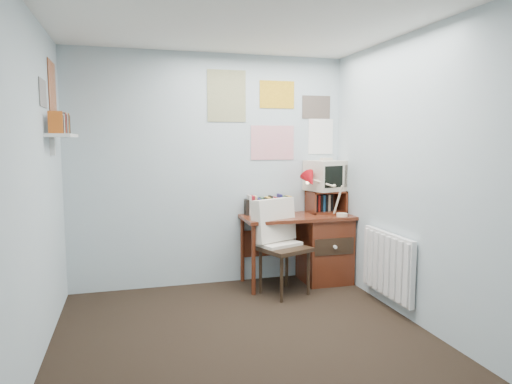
{
  "coord_description": "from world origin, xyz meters",
  "views": [
    {
      "loc": [
        -0.86,
        -3.13,
        1.59
      ],
      "look_at": [
        0.3,
        0.99,
        1.09
      ],
      "focal_mm": 32.0,
      "sensor_mm": 36.0,
      "label": 1
    }
  ],
  "objects_px": {
    "desk_chair": "(284,249)",
    "desk_lamp": "(342,196)",
    "tv_riser": "(326,202)",
    "radiator": "(388,264)",
    "wall_shelf": "(62,135)",
    "desk": "(319,246)",
    "crt_tv": "(326,174)"
  },
  "relations": [
    {
      "from": "desk_chair",
      "to": "desk_lamp",
      "type": "xyz_separation_m",
      "value": [
        0.7,
        0.12,
        0.51
      ]
    },
    {
      "from": "desk_lamp",
      "to": "tv_riser",
      "type": "distance_m",
      "value": 0.31
    },
    {
      "from": "tv_riser",
      "to": "desk_lamp",
      "type": "bearing_deg",
      "value": -78.51
    },
    {
      "from": "radiator",
      "to": "wall_shelf",
      "type": "xyz_separation_m",
      "value": [
        -2.86,
        0.55,
        1.2
      ]
    },
    {
      "from": "wall_shelf",
      "to": "desk",
      "type": "bearing_deg",
      "value": 8.4
    },
    {
      "from": "tv_riser",
      "to": "wall_shelf",
      "type": "xyz_separation_m",
      "value": [
        -2.69,
        -0.49,
        0.74
      ]
    },
    {
      "from": "desk_lamp",
      "to": "wall_shelf",
      "type": "relative_size",
      "value": 0.71
    },
    {
      "from": "desk",
      "to": "desk_chair",
      "type": "distance_m",
      "value": 0.61
    },
    {
      "from": "desk",
      "to": "tv_riser",
      "type": "height_order",
      "value": "tv_riser"
    },
    {
      "from": "wall_shelf",
      "to": "desk_chair",
      "type": "bearing_deg",
      "value": 2.09
    },
    {
      "from": "desk_chair",
      "to": "tv_riser",
      "type": "distance_m",
      "value": 0.87
    },
    {
      "from": "wall_shelf",
      "to": "crt_tv",
      "type": "bearing_deg",
      "value": 10.72
    },
    {
      "from": "crt_tv",
      "to": "radiator",
      "type": "bearing_deg",
      "value": -98.13
    },
    {
      "from": "tv_riser",
      "to": "radiator",
      "type": "relative_size",
      "value": 0.5
    },
    {
      "from": "desk_chair",
      "to": "radiator",
      "type": "height_order",
      "value": "desk_chair"
    },
    {
      "from": "desk",
      "to": "radiator",
      "type": "distance_m",
      "value": 0.97
    },
    {
      "from": "desk_chair",
      "to": "wall_shelf",
      "type": "bearing_deg",
      "value": 160.76
    },
    {
      "from": "desk",
      "to": "wall_shelf",
      "type": "bearing_deg",
      "value": -171.6
    },
    {
      "from": "desk_chair",
      "to": "wall_shelf",
      "type": "height_order",
      "value": "wall_shelf"
    },
    {
      "from": "crt_tv",
      "to": "radiator",
      "type": "distance_m",
      "value": 1.32
    },
    {
      "from": "crt_tv",
      "to": "radiator",
      "type": "xyz_separation_m",
      "value": [
        0.16,
        -1.06,
        -0.78
      ]
    },
    {
      "from": "desk_lamp",
      "to": "tv_riser",
      "type": "bearing_deg",
      "value": 114.67
    },
    {
      "from": "desk_lamp",
      "to": "wall_shelf",
      "type": "distance_m",
      "value": 2.83
    },
    {
      "from": "desk_lamp",
      "to": "radiator",
      "type": "height_order",
      "value": "desk_lamp"
    },
    {
      "from": "crt_tv",
      "to": "wall_shelf",
      "type": "xyz_separation_m",
      "value": [
        -2.7,
        -0.51,
        0.42
      ]
    },
    {
      "from": "desk",
      "to": "desk_lamp",
      "type": "bearing_deg",
      "value": -45.53
    },
    {
      "from": "tv_riser",
      "to": "crt_tv",
      "type": "distance_m",
      "value": 0.31
    },
    {
      "from": "desk_lamp",
      "to": "crt_tv",
      "type": "relative_size",
      "value": 1.12
    },
    {
      "from": "desk",
      "to": "desk_chair",
      "type": "relative_size",
      "value": 1.27
    },
    {
      "from": "desk",
      "to": "desk_lamp",
      "type": "relative_size",
      "value": 2.74
    },
    {
      "from": "crt_tv",
      "to": "tv_riser",
      "type": "bearing_deg",
      "value": -121.11
    },
    {
      "from": "desk_lamp",
      "to": "tv_riser",
      "type": "xyz_separation_m",
      "value": [
        -0.06,
        0.29,
        -0.09
      ]
    }
  ]
}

